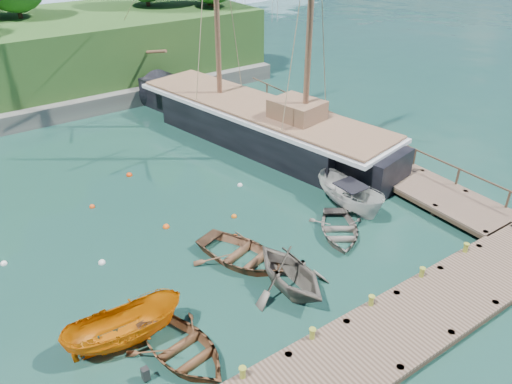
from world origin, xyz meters
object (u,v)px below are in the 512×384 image
Objects in this scene: rowboat_1 at (289,289)px; motorboat_orange at (127,343)px; schooner at (260,126)px; cabin_boat_white at (349,208)px; rowboat_0 at (183,355)px; rowboat_3 at (339,235)px; rowboat_2 at (242,261)px.

rowboat_1 reaches higher than motorboat_orange.
cabin_boat_white is at bearing -108.01° from schooner.
motorboat_orange reaches higher than rowboat_0.
rowboat_0 reaches higher than rowboat_3.
rowboat_1 is 0.89× the size of cabin_boat_white.
cabin_boat_white is 0.17× the size of schooner.
cabin_boat_white is (6.61, 3.26, 0.00)m from rowboat_1.
rowboat_2 is (-0.59, 2.78, 0.00)m from rowboat_1.
rowboat_0 is at bearing -163.44° from rowboat_2.
schooner is (7.69, 13.07, 1.10)m from rowboat_1.
rowboat_2 is 5.17m from rowboat_3.
rowboat_2 is at bearing 25.85° from rowboat_0.
rowboat_1 is 7.37m from cabin_boat_white.
schooner is at bearing 36.84° from rowboat_0.
rowboat_0 is 1.11× the size of rowboat_3.
rowboat_2 is 7.21m from cabin_boat_white.
cabin_boat_white is (11.99, 3.88, 0.00)m from rowboat_0.
rowboat_2 reaches higher than rowboat_0.
rowboat_1 is at bearing -96.85° from rowboat_2.
schooner is (1.08, 9.82, 1.10)m from cabin_boat_white.
motorboat_orange is at bearing -152.21° from schooner.
schooner reaches higher than cabin_boat_white.
cabin_boat_white is at bearing -14.96° from rowboat_2.
rowboat_3 is (4.48, 1.75, 0.00)m from rowboat_1.
rowboat_2 is (4.79, 3.40, 0.00)m from rowboat_0.
rowboat_0 is 12.60m from cabin_boat_white.
rowboat_0 is at bearing -159.80° from cabin_boat_white.
rowboat_1 is at bearing -2.91° from rowboat_0.
rowboat_2 reaches higher than rowboat_3.
rowboat_1 is at bearing -92.83° from motorboat_orange.
cabin_boat_white is at bearing -74.52° from motorboat_orange.
rowboat_2 is at bearing -156.68° from rowboat_3.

